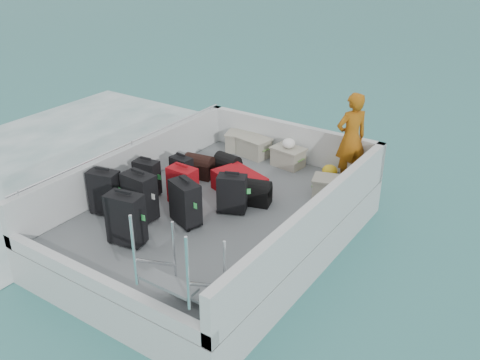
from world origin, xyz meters
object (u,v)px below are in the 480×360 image
object	(u,v)px
suitcase_4	(140,197)
crate_3	(330,189)
crate_0	(242,143)
passenger	(351,138)
suitcase_2	(182,172)
crate_1	(254,148)
crate_2	(288,158)
suitcase_5	(183,186)
suitcase_1	(147,178)
suitcase_7	(232,194)
suitcase_0	(105,193)
suitcase_6	(185,203)
suitcase_3	(126,219)
suitcase_8	(239,183)

from	to	relation	value
suitcase_4	crate_3	xyz separation A→B (m)	(2.10, 2.22, -0.21)
crate_0	passenger	size ratio (longest dim) A/B	0.36
passenger	suitcase_2	bearing A→B (deg)	-16.91
crate_1	crate_2	size ratio (longest dim) A/B	1.05
suitcase_5	crate_3	size ratio (longest dim) A/B	1.19
suitcase_2	suitcase_5	bearing A→B (deg)	-43.35
crate_3	suitcase_1	bearing A→B (deg)	-147.67
suitcase_7	passenger	size ratio (longest dim) A/B	0.39
suitcase_1	suitcase_7	size ratio (longest dim) A/B	0.98
suitcase_0	suitcase_5	distance (m)	1.20
suitcase_6	crate_2	size ratio (longest dim) A/B	1.24
crate_0	crate_3	world-z (taller)	crate_0
suitcase_0	suitcase_4	distance (m)	0.58
suitcase_4	suitcase_7	world-z (taller)	suitcase_4
suitcase_0	suitcase_7	distance (m)	1.95
suitcase_4	crate_1	world-z (taller)	suitcase_4
suitcase_4	suitcase_1	bearing A→B (deg)	128.02
suitcase_2	suitcase_7	xyz separation A→B (m)	(1.21, -0.25, 0.04)
suitcase_4	crate_0	size ratio (longest dim) A/B	1.29
suitcase_0	suitcase_1	bearing A→B (deg)	68.60
suitcase_6	crate_1	size ratio (longest dim) A/B	1.18
suitcase_2	suitcase_4	xyz separation A→B (m)	(0.17, -1.18, 0.10)
suitcase_3	suitcase_7	bearing A→B (deg)	55.28
suitcase_5	passenger	size ratio (longest dim) A/B	0.40
crate_1	passenger	xyz separation A→B (m)	(1.94, -0.00, 0.62)
suitcase_1	crate_3	world-z (taller)	suitcase_1
suitcase_1	crate_3	distance (m)	3.00
suitcase_4	passenger	size ratio (longest dim) A/B	0.46
suitcase_0	suitcase_7	xyz separation A→B (m)	(1.58, 1.13, -0.05)
suitcase_5	suitcase_8	size ratio (longest dim) A/B	0.73
suitcase_0	crate_0	distance (m)	3.26
suitcase_0	crate_0	world-z (taller)	suitcase_0
suitcase_7	suitcase_8	size ratio (longest dim) A/B	0.71
suitcase_4	crate_3	size ratio (longest dim) A/B	1.39
suitcase_6	passenger	world-z (taller)	passenger
suitcase_5	suitcase_7	size ratio (longest dim) A/B	1.02
suitcase_2	suitcase_5	size ratio (longest dim) A/B	0.85
suitcase_2	crate_2	distance (m)	2.06
suitcase_7	crate_2	size ratio (longest dim) A/B	1.13
suitcase_4	crate_0	bearing A→B (deg)	96.34
suitcase_3	suitcase_5	distance (m)	1.34
suitcase_7	suitcase_8	bearing A→B (deg)	90.68
crate_3	passenger	world-z (taller)	passenger
suitcase_0	suitcase_2	world-z (taller)	suitcase_0
suitcase_2	suitcase_6	xyz separation A→B (m)	(0.84, -0.92, 0.07)
suitcase_1	crate_3	size ratio (longest dim) A/B	1.15
suitcase_7	passenger	world-z (taller)	passenger
suitcase_1	suitcase_5	bearing A→B (deg)	-0.21
suitcase_0	suitcase_5	size ratio (longest dim) A/B	1.13
suitcase_2	passenger	xyz separation A→B (m)	(2.26, 1.78, 0.53)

